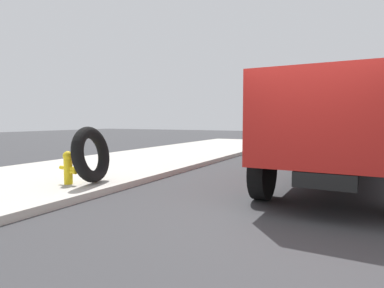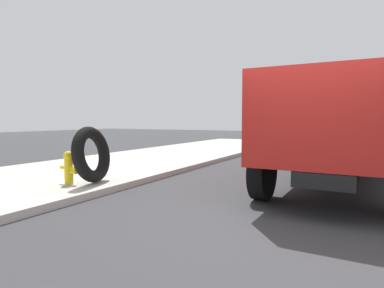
% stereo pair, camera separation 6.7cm
% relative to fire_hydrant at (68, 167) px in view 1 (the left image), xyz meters
% --- Properties ---
extents(ground_plane, '(80.00, 80.00, 0.00)m').
position_rel_fire_hydrant_xyz_m(ground_plane, '(-0.29, -5.04, -0.54)').
color(ground_plane, '#38383A').
extents(sidewalk_curb, '(36.00, 5.00, 0.15)m').
position_rel_fire_hydrant_xyz_m(sidewalk_curb, '(-0.29, 1.46, -0.47)').
color(sidewalk_curb, '#BCB7AD').
rests_on(sidewalk_curb, ground).
extents(fire_hydrant, '(0.21, 0.48, 0.74)m').
position_rel_fire_hydrant_xyz_m(fire_hydrant, '(0.00, 0.00, 0.00)').
color(fire_hydrant, yellow).
rests_on(fire_hydrant, sidewalk_curb).
extents(loose_tire, '(1.35, 0.74, 1.30)m').
position_rel_fire_hydrant_xyz_m(loose_tire, '(0.32, -0.38, 0.26)').
color(loose_tire, black).
rests_on(loose_tire, sidewalk_curb).
extents(dump_truck_red, '(7.04, 2.90, 3.00)m').
position_rel_fire_hydrant_xyz_m(dump_truck_red, '(3.71, -5.33, 1.07)').
color(dump_truck_red, red).
rests_on(dump_truck_red, ground).
extents(dump_truck_blue, '(7.08, 3.00, 3.00)m').
position_rel_fire_hydrant_xyz_m(dump_truck_blue, '(15.74, -4.06, 1.07)').
color(dump_truck_blue, '#1E3899').
rests_on(dump_truck_blue, ground).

